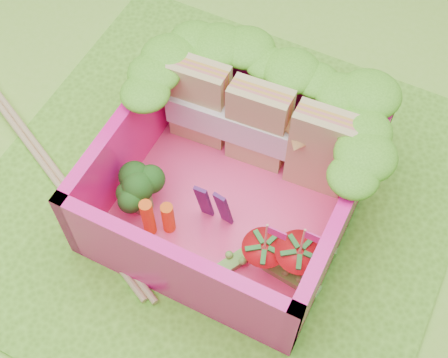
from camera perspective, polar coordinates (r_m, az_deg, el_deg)
ground at (r=3.63m, az=-0.39°, el=-1.75°), size 14.00×14.00×0.00m
placemat at (r=3.62m, az=-0.39°, el=-1.63°), size 2.60×2.60×0.03m
bento_floor at (r=3.55m, az=0.60°, el=-2.17°), size 1.30×1.30×0.05m
bento_box at (r=3.34m, az=0.63°, el=-0.04°), size 1.30×1.30×0.55m
lettuce_ruffle at (r=3.32m, az=4.24°, el=9.03°), size 1.43×0.77×0.11m
sandwich_stack at (r=3.46m, az=3.26°, el=4.81°), size 1.08×0.24×0.59m
broccoli at (r=3.39m, az=-7.74°, el=-0.96°), size 0.32×0.32×0.26m
carrot_sticks at (r=3.35m, az=-6.15°, el=-3.55°), size 0.16×0.13×0.29m
purple_wedges at (r=3.30m, az=-0.94°, el=-2.41°), size 0.18×0.03×0.38m
strawberry_left at (r=3.24m, az=3.63°, el=-7.07°), size 0.23×0.23×0.47m
strawberry_right at (r=3.24m, az=6.73°, el=-7.53°), size 0.25×0.25×0.49m
snap_peas at (r=3.35m, az=4.98°, el=-7.53°), size 0.57×0.49×0.05m
chopsticks at (r=3.87m, az=-16.22°, el=1.81°), size 2.12×1.03×0.04m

